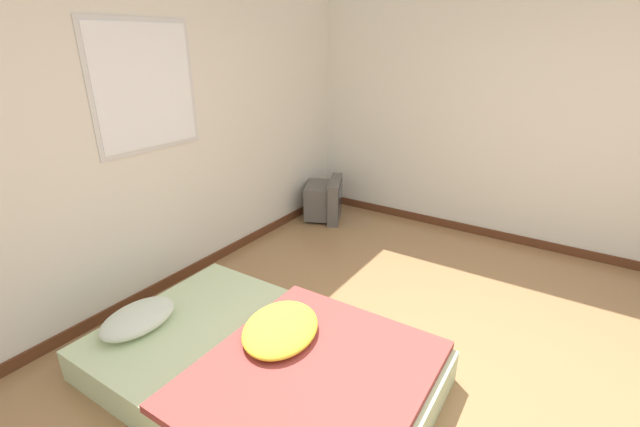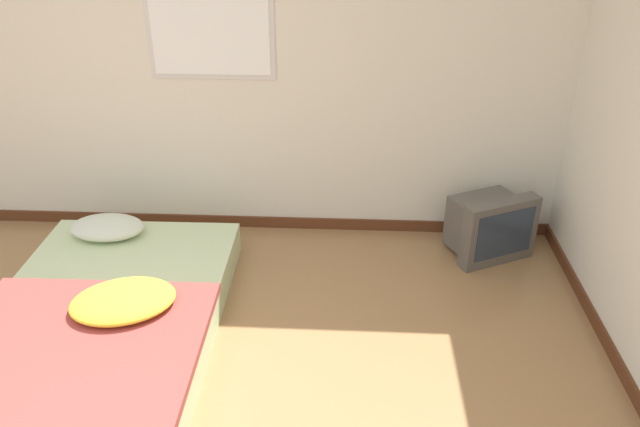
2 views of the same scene
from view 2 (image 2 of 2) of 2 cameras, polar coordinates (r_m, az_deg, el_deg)
The scene contains 3 objects.
wall_back at distance 4.63m, azimuth -11.49°, elevation 13.20°, with size 7.76×0.08×2.60m.
mattress_bed at distance 3.98m, azimuth -19.35°, elevation -9.18°, with size 1.37×2.10×0.37m.
crt_tv at distance 4.69m, azimuth 15.18°, elevation -1.08°, with size 0.65×0.59×0.49m.
Camera 2 is at (1.13, -1.71, 2.46)m, focal length 35.00 mm.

